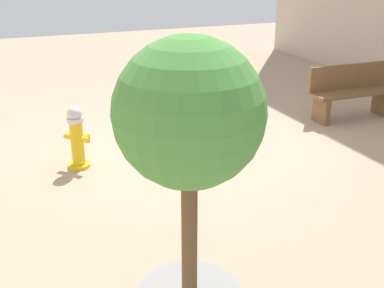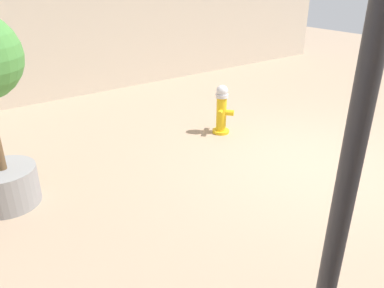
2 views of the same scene
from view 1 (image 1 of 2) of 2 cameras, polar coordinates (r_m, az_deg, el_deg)
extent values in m
plane|color=tan|center=(7.59, 0.18, 0.56)|extent=(23.40, 23.40, 0.00)
cylinder|color=gold|center=(6.79, -13.33, -2.46)|extent=(0.30, 0.30, 0.05)
cylinder|color=gold|center=(6.67, -13.57, 0.12)|extent=(0.18, 0.18, 0.61)
cylinder|color=silver|center=(6.56, -13.82, 2.83)|extent=(0.22, 0.22, 0.06)
sphere|color=silver|center=(6.53, -13.89, 3.54)|extent=(0.20, 0.20, 0.20)
cylinder|color=gold|center=(6.73, -14.51, 0.88)|extent=(0.15, 0.15, 0.08)
cylinder|color=gold|center=(6.56, -12.72, 0.52)|extent=(0.15, 0.15, 0.08)
cylinder|color=gold|center=(6.76, -12.81, 0.79)|extent=(0.17, 0.17, 0.10)
cube|color=brown|center=(9.41, 21.73, 4.63)|extent=(0.11, 0.40, 0.45)
cube|color=brown|center=(8.59, 15.23, 3.91)|extent=(0.11, 0.40, 0.45)
cube|color=brown|center=(8.92, 18.82, 5.85)|extent=(1.65, 0.49, 0.06)
cube|color=brown|center=(9.00, 18.25, 7.71)|extent=(1.64, 0.11, 0.44)
cylinder|color=brown|center=(3.27, -0.31, -10.03)|extent=(0.11, 0.11, 1.06)
sphere|color=#4C9342|center=(2.92, -0.35, 3.75)|extent=(0.96, 0.96, 0.96)
camera|label=2|loc=(6.04, 49.48, 14.15)|focal=35.79mm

